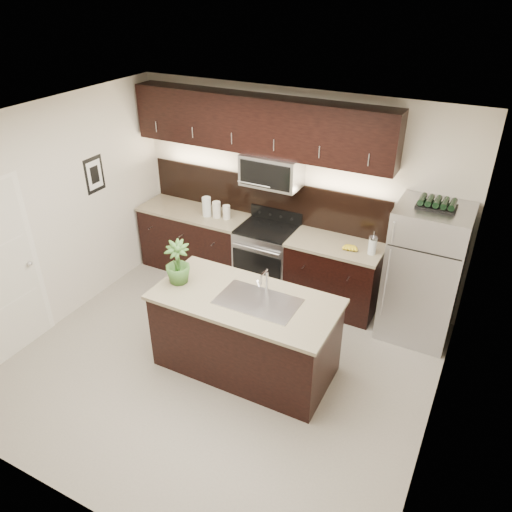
{
  "coord_description": "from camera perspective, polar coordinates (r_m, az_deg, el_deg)",
  "views": [
    {
      "loc": [
        2.33,
        -3.62,
        3.91
      ],
      "look_at": [
        0.17,
        0.55,
        1.2
      ],
      "focal_mm": 35.0,
      "sensor_mm": 36.0,
      "label": 1
    }
  ],
  "objects": [
    {
      "name": "counter_run",
      "position": [
        6.92,
        -0.27,
        0.14
      ],
      "size": [
        3.51,
        0.65,
        0.94
      ],
      "color": "black",
      "rests_on": "ground"
    },
    {
      "name": "refrigerator",
      "position": [
        6.11,
        18.57,
        -1.94
      ],
      "size": [
        0.81,
        0.73,
        1.68
      ],
      "primitive_type": "cube",
      "color": "#B2B2B7",
      "rests_on": "ground"
    },
    {
      "name": "upper_fixtures",
      "position": [
        6.37,
        0.54,
        13.83
      ],
      "size": [
        3.49,
        0.4,
        1.66
      ],
      "color": "black",
      "rests_on": "counter_run"
    },
    {
      "name": "wine_rack",
      "position": [
        5.71,
        19.99,
        5.64
      ],
      "size": [
        0.42,
        0.26,
        0.1
      ],
      "color": "black",
      "rests_on": "refrigerator"
    },
    {
      "name": "plant",
      "position": [
        5.4,
        -8.97,
        -0.74
      ],
      "size": [
        0.36,
        0.36,
        0.49
      ],
      "primitive_type": "imported",
      "rotation": [
        0.0,
        0.0,
        0.39
      ],
      "color": "#376227",
      "rests_on": "island"
    },
    {
      "name": "room_walls",
      "position": [
        4.87,
        -6.13,
        2.74
      ],
      "size": [
        4.52,
        4.02,
        2.71
      ],
      "color": "beige",
      "rests_on": "ground"
    },
    {
      "name": "island",
      "position": [
        5.49,
        -1.21,
        -8.81
      ],
      "size": [
        1.96,
        0.96,
        0.94
      ],
      "color": "black",
      "rests_on": "ground"
    },
    {
      "name": "ground",
      "position": [
        5.82,
        -4.08,
        -12.35
      ],
      "size": [
        4.5,
        4.5,
        0.0
      ],
      "primitive_type": "plane",
      "color": "gray",
      "rests_on": "ground"
    },
    {
      "name": "sink_faucet",
      "position": [
        5.15,
        0.26,
        -5.03
      ],
      "size": [
        0.84,
        0.5,
        0.28
      ],
      "color": "silver",
      "rests_on": "island"
    },
    {
      "name": "french_press",
      "position": [
        6.1,
        13.16,
        1.16
      ],
      "size": [
        0.1,
        0.1,
        0.29
      ],
      "rotation": [
        0.0,
        0.0,
        -0.11
      ],
      "color": "silver",
      "rests_on": "counter_run"
    },
    {
      "name": "bananas",
      "position": [
        6.18,
        10.24,
        1.05
      ],
      "size": [
        0.21,
        0.18,
        0.06
      ],
      "primitive_type": "ellipsoid",
      "rotation": [
        0.0,
        0.0,
        0.15
      ],
      "color": "gold",
      "rests_on": "counter_run"
    },
    {
      "name": "canisters",
      "position": [
        6.89,
        -4.8,
        5.4
      ],
      "size": [
        0.4,
        0.16,
        0.27
      ],
      "rotation": [
        0.0,
        0.0,
        0.15
      ],
      "color": "silver",
      "rests_on": "counter_run"
    }
  ]
}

